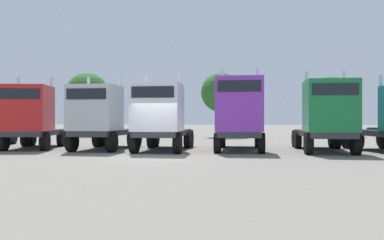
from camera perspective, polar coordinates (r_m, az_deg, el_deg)
The scene contains 9 objects.
ground at distance 17.99m, azimuth -5.91°, elevation -5.39°, with size 200.00×200.00×0.00m, color slate.
semi_truck_red at distance 24.24m, azimuth -22.32°, elevation 0.46°, with size 3.63×6.11×4.19m.
semi_truck_silver at distance 22.26m, azimuth -13.22°, elevation 0.44°, with size 2.60×5.95×4.13m.
semi_truck_white at distance 20.91m, azimuth -4.59°, elevation 0.50°, with size 2.64×6.19×4.17m.
semi_truck_purple at distance 21.10m, azimuth 6.89°, elevation 0.82°, with size 2.61×6.28×4.47m.
semi_truck_green at distance 21.32m, azimuth 18.97°, elevation 0.50°, with size 2.56×6.43×4.25m.
oak_far_left at distance 41.73m, azimuth -14.91°, elevation 3.65°, with size 4.36×4.36×6.47m.
oak_far_centre at distance 37.64m, azimuth 4.17°, elevation 4.00°, with size 3.76×3.76×6.16m.
oak_far_right at distance 42.00m, azimuth 19.50°, elevation 3.09°, with size 4.21×4.21×6.01m.
Camera 1 is at (4.27, -17.39, 1.74)m, focal length 36.83 mm.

